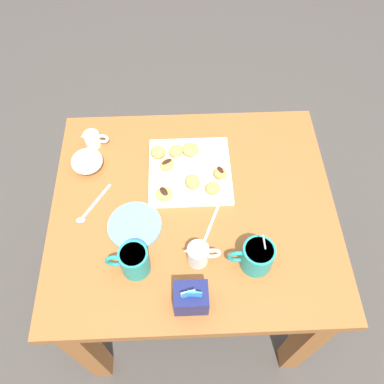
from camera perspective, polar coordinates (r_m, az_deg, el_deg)
name	(u,v)px	position (r m, az deg, el deg)	size (l,w,h in m)	color
ground_plane	(193,287)	(1.90, 0.12, -13.30)	(8.00, 8.00, 0.00)	#423D38
dining_table	(193,228)	(1.37, 0.16, -5.12)	(0.88, 0.78, 0.73)	#935628
pastry_plate_square	(190,171)	(1.31, -0.30, 2.98)	(0.27, 0.27, 0.02)	white
coffee_mug_teal_left	(257,256)	(1.13, 9.18, -9.00)	(0.13, 0.09, 0.14)	teal
coffee_mug_teal_right	(134,260)	(1.12, -8.32, -9.61)	(0.12, 0.08, 0.09)	teal
cream_pitcher_white	(199,254)	(1.13, 0.97, -8.79)	(0.10, 0.06, 0.07)	white
sugar_caddy	(191,298)	(1.08, -0.14, -14.82)	(0.09, 0.07, 0.11)	#191E51
ice_cream_bowl	(87,160)	(1.35, -14.76, 4.37)	(0.10, 0.10, 0.08)	white
chocolate_sauce_pitcher	(92,139)	(1.41, -13.97, 7.32)	(0.09, 0.05, 0.06)	white
saucer_sky_left	(135,225)	(1.22, -8.16, -4.74)	(0.16, 0.16, 0.01)	#66A8DB
loose_spoon_near_saucer	(207,234)	(1.20, 2.18, -5.97)	(0.08, 0.15, 0.01)	silver
loose_spoon_by_plate	(91,208)	(1.28, -14.22, -2.27)	(0.10, 0.14, 0.01)	silver
beignet_0	(220,173)	(1.28, 4.02, 2.67)	(0.04, 0.04, 0.04)	#D19347
chocolate_drizzle_0	(220,170)	(1.26, 4.07, 3.18)	(0.03, 0.01, 0.01)	black
beignet_1	(176,151)	(1.33, -2.30, 5.87)	(0.04, 0.05, 0.03)	#D19347
beignet_2	(213,188)	(1.24, 2.94, 0.54)	(0.05, 0.04, 0.03)	#D19347
beignet_3	(158,153)	(1.33, -4.83, 5.62)	(0.05, 0.05, 0.03)	#D19347
beignet_4	(167,165)	(1.30, -3.57, 3.91)	(0.05, 0.04, 0.03)	#D19347
chocolate_drizzle_4	(167,162)	(1.29, -3.61, 4.33)	(0.04, 0.01, 0.01)	black
beignet_5	(164,194)	(1.24, -3.99, -0.30)	(0.05, 0.05, 0.03)	#D19347
chocolate_drizzle_5	(164,191)	(1.22, -4.03, 0.09)	(0.04, 0.02, 0.01)	black
beignet_6	(193,182)	(1.25, 0.13, 1.47)	(0.05, 0.05, 0.04)	#D19347
beignet_7	(191,149)	(1.34, -0.13, 6.07)	(0.05, 0.06, 0.03)	#D19347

